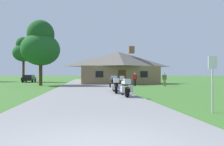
# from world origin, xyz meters

# --- Properties ---
(ground_plane) EXTENTS (500.00, 500.00, 0.00)m
(ground_plane) POSITION_xyz_m (0.00, 20.00, 0.00)
(ground_plane) COLOR #386628
(asphalt_driveway) EXTENTS (6.40, 80.00, 0.06)m
(asphalt_driveway) POSITION_xyz_m (0.00, 18.00, 0.03)
(asphalt_driveway) COLOR slate
(asphalt_driveway) RESTS_ON ground
(motorcycle_white_nearest_to_camera) EXTENTS (0.73, 2.08, 1.30)m
(motorcycle_white_nearest_to_camera) POSITION_xyz_m (2.30, 8.89, 0.61)
(motorcycle_white_nearest_to_camera) COLOR black
(motorcycle_white_nearest_to_camera) RESTS_ON asphalt_driveway
(motorcycle_blue_second_in_row) EXTENTS (0.82, 2.08, 1.30)m
(motorcycle_blue_second_in_row) POSITION_xyz_m (2.05, 11.26, 0.61)
(motorcycle_blue_second_in_row) COLOR black
(motorcycle_blue_second_in_row) RESTS_ON asphalt_driveway
(motorcycle_blue_farthest_in_row) EXTENTS (0.81, 2.08, 1.30)m
(motorcycle_blue_farthest_in_row) POSITION_xyz_m (2.18, 13.47, 0.61)
(motorcycle_blue_farthest_in_row) COLOR black
(motorcycle_blue_farthest_in_row) RESTS_ON asphalt_driveway
(stone_lodge) EXTENTS (12.44, 6.82, 6.03)m
(stone_lodge) POSITION_xyz_m (5.08, 28.13, 2.65)
(stone_lodge) COLOR #896B4C
(stone_lodge) RESTS_ON ground
(bystander_olive_shirt_near_lodge) EXTENTS (0.51, 0.35, 1.69)m
(bystander_olive_shirt_near_lodge) POSITION_xyz_m (9.65, 20.44, 0.95)
(bystander_olive_shirt_near_lodge) COLOR #75664C
(bystander_olive_shirt_near_lodge) RESTS_ON ground
(bystander_red_shirt_beside_signpost) EXTENTS (0.52, 0.33, 1.67)m
(bystander_red_shirt_beside_signpost) POSITION_xyz_m (6.03, 21.19, 0.93)
(bystander_red_shirt_beside_signpost) COLOR black
(bystander_red_shirt_beside_signpost) RESTS_ON ground
(metal_signpost_roadside) EXTENTS (0.36, 0.06, 2.14)m
(metal_signpost_roadside) POSITION_xyz_m (4.55, 3.47, 1.35)
(metal_signpost_roadside) COLOR #9EA0A5
(metal_signpost_roadside) RESTS_ON ground
(tree_left_near) EXTENTS (5.02, 5.02, 8.68)m
(tree_left_near) POSITION_xyz_m (-6.07, 23.90, 5.38)
(tree_left_near) COLOR #422D19
(tree_left_near) RESTS_ON ground
(tree_left_far) EXTENTS (4.06, 4.06, 8.92)m
(tree_left_far) POSITION_xyz_m (-12.34, 37.90, 6.22)
(tree_left_far) COLOR #422D19
(tree_left_far) RESTS_ON ground
(parked_black_suv_far_left) EXTENTS (2.11, 4.70, 1.40)m
(parked_black_suv_far_left) POSITION_xyz_m (-10.82, 36.14, 0.78)
(parked_black_suv_far_left) COLOR black
(parked_black_suv_far_left) RESTS_ON ground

